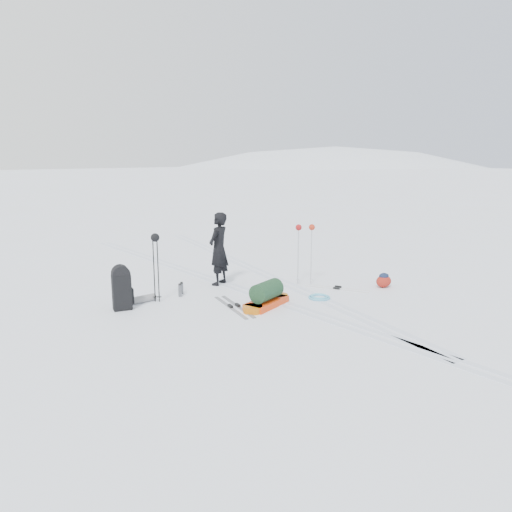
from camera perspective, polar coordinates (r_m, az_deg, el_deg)
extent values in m
plane|color=white|center=(11.70, 0.37, -4.54)|extent=(200.00, 200.00, 0.00)
ellipsoid|color=white|center=(158.99, 8.10, -17.92)|extent=(256.00, 192.00, 160.00)
cube|color=silver|center=(11.64, -0.11, -4.62)|extent=(1.40, 17.97, 0.01)
cube|color=silver|center=(11.77, 0.85, -4.43)|extent=(1.40, 17.97, 0.01)
cube|color=silver|center=(14.00, -0.16, -1.81)|extent=(2.09, 13.88, 0.01)
cube|color=silver|center=(14.13, 0.63, -1.68)|extent=(2.09, 13.88, 0.01)
imported|color=black|center=(12.53, -4.29, 0.83)|extent=(0.80, 0.71, 1.84)
cube|color=red|center=(10.90, 1.21, -5.40)|extent=(1.22, 0.83, 0.14)
cylinder|color=#C6690B|center=(11.31, 2.65, -4.76)|extent=(0.53, 0.53, 0.14)
cylinder|color=#C1610B|center=(10.49, -0.36, -6.08)|extent=(0.53, 0.53, 0.14)
cylinder|color=#15311D|center=(10.82, 1.21, -3.99)|extent=(0.85, 0.65, 0.41)
cube|color=black|center=(10.96, -15.09, -4.02)|extent=(0.43, 0.34, 0.76)
cylinder|color=black|center=(10.86, -15.20, -1.97)|extent=(0.41, 0.33, 0.37)
cube|color=black|center=(11.04, -14.07, -4.44)|extent=(0.12, 0.21, 0.33)
cylinder|color=slate|center=(11.43, -12.85, -4.82)|extent=(0.61, 0.20, 0.16)
cylinder|color=black|center=(11.30, -11.58, -1.62)|extent=(0.03, 0.03, 1.44)
cylinder|color=black|center=(11.26, -11.12, -1.64)|extent=(0.03, 0.03, 1.44)
torus|color=black|center=(11.45, -11.46, -4.57)|extent=(0.12, 0.12, 0.01)
torus|color=black|center=(11.42, -11.00, -4.60)|extent=(0.12, 0.12, 0.01)
sphere|color=black|center=(11.13, -11.46, 2.08)|extent=(0.19, 0.19, 0.19)
cylinder|color=#B0B3B7|center=(12.60, 4.84, -0.05)|extent=(0.03, 0.03, 1.43)
cylinder|color=#BABCC1|center=(12.66, 6.33, -0.02)|extent=(0.03, 0.03, 1.43)
torus|color=#B6B9BE|center=(12.73, 4.79, -2.73)|extent=(0.13, 0.13, 0.01)
torus|color=silver|center=(12.80, 6.27, -2.68)|extent=(0.13, 0.13, 0.01)
sphere|color=maroon|center=(12.47, 4.89, 3.28)|extent=(0.15, 0.15, 0.15)
sphere|color=maroon|center=(12.53, 6.41, 3.29)|extent=(0.15, 0.15, 0.15)
cube|color=gray|center=(10.88, -2.10, -5.77)|extent=(0.39, 1.72, 0.02)
cube|color=#97999F|center=(10.82, -2.95, -5.89)|extent=(0.39, 1.72, 0.02)
cube|color=black|center=(10.87, -2.10, -5.61)|extent=(0.10, 0.18, 0.05)
cube|color=black|center=(10.81, -2.95, -5.73)|extent=(0.10, 0.18, 0.05)
cube|color=silver|center=(12.35, 9.18, -3.79)|extent=(0.88, 1.40, 0.01)
cube|color=silver|center=(12.50, 9.37, -3.61)|extent=(0.88, 1.40, 0.01)
cube|color=black|center=(12.34, 9.19, -3.66)|extent=(0.13, 0.17, 0.04)
cube|color=black|center=(12.49, 9.37, -3.48)|extent=(0.13, 0.17, 0.04)
torus|color=#56AED1|center=(11.56, 7.24, -4.71)|extent=(0.66, 0.66, 0.05)
torus|color=#5EC7E6|center=(11.60, 7.27, -4.59)|extent=(0.51, 0.51, 0.05)
ellipsoid|color=maroon|center=(12.78, 14.38, -2.81)|extent=(0.43, 0.33, 0.30)
ellipsoid|color=#101A32|center=(12.75, 14.41, -2.22)|extent=(0.28, 0.22, 0.15)
cylinder|color=slate|center=(11.72, -8.68, -3.96)|extent=(0.09, 0.09, 0.28)
cylinder|color=#525459|center=(11.94, -8.49, -3.71)|extent=(0.09, 0.09, 0.26)
cylinder|color=black|center=(11.68, -8.71, -3.22)|extent=(0.08, 0.08, 0.03)
cylinder|color=black|center=(11.90, -8.51, -3.04)|extent=(0.08, 0.08, 0.03)
ellipsoid|color=black|center=(11.53, 0.72, -4.19)|extent=(0.44, 0.37, 0.23)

